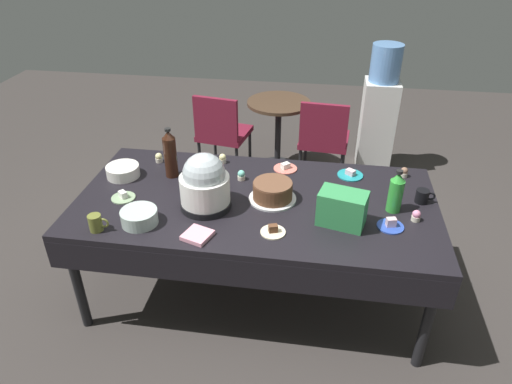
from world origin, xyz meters
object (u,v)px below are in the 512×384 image
at_px(glass_salad_bowl, 139,217).
at_px(cupcake_mint, 416,216).
at_px(slow_cooker, 205,184).
at_px(cupcake_vanilla, 241,175).
at_px(potluck_table, 256,207).
at_px(maroon_chair_left, 221,130).
at_px(dessert_plate_cream, 273,231).
at_px(cupcake_rose, 195,163).
at_px(soda_bottle_cola, 170,154).
at_px(dessert_plate_teal, 350,174).
at_px(coffee_mug_olive, 96,223).
at_px(coffee_mug_black, 423,196).
at_px(dessert_plate_cobalt, 391,225).
at_px(maroon_chair_right, 324,137).
at_px(water_cooler, 379,113).
at_px(round_cafe_table, 278,123).
at_px(cupcake_lemon, 223,159).
at_px(dessert_plate_coral, 285,168).
at_px(cupcake_cocoa, 159,158).
at_px(ceramic_snack_bowl, 123,171).
at_px(soda_carton, 342,208).
at_px(frosted_layer_cake, 273,191).
at_px(cupcake_berry, 404,172).
at_px(coffee_mug_navy, 190,180).
at_px(soda_bottle_lime_soda, 396,192).
at_px(dessert_plate_sage, 123,197).

xyz_separation_m(glass_salad_bowl, cupcake_mint, (1.55, 0.26, -0.01)).
xyz_separation_m(slow_cooker, cupcake_vanilla, (0.15, 0.35, -0.13)).
bearing_deg(potluck_table, maroon_chair_left, 110.01).
xyz_separation_m(slow_cooker, dessert_plate_cream, (0.43, -0.20, -0.15)).
distance_m(cupcake_rose, soda_bottle_cola, 0.23).
bearing_deg(slow_cooker, cupcake_rose, 111.98).
relative_size(dessert_plate_teal, coffee_mug_olive, 1.47).
bearing_deg(coffee_mug_black, potluck_table, -173.39).
relative_size(dessert_plate_cobalt, maroon_chair_right, 0.18).
relative_size(dessert_plate_teal, water_cooler, 0.14).
height_order(maroon_chair_right, round_cafe_table, maroon_chair_right).
bearing_deg(cupcake_lemon, slow_cooker, -88.07).
relative_size(cupcake_mint, maroon_chair_right, 0.08).
height_order(dessert_plate_coral, cupcake_cocoa, cupcake_cocoa).
height_order(dessert_plate_coral, coffee_mug_black, coffee_mug_black).
distance_m(ceramic_snack_bowl, coffee_mug_black, 1.92).
height_order(dessert_plate_cobalt, soda_carton, soda_carton).
bearing_deg(water_cooler, maroon_chair_left, -164.29).
height_order(cupcake_rose, maroon_chair_right, maroon_chair_right).
bearing_deg(ceramic_snack_bowl, water_cooler, 44.86).
bearing_deg(potluck_table, frosted_layer_cake, 6.15).
xyz_separation_m(slow_cooker, maroon_chair_left, (-0.28, 1.67, -0.42)).
bearing_deg(cupcake_cocoa, glass_salad_bowl, -79.61).
distance_m(ceramic_snack_bowl, cupcake_mint, 1.87).
height_order(cupcake_berry, coffee_mug_navy, coffee_mug_navy).
distance_m(frosted_layer_cake, cupcake_mint, 0.84).
height_order(potluck_table, maroon_chair_right, maroon_chair_right).
xyz_separation_m(cupcake_berry, water_cooler, (-0.03, 1.53, -0.19)).
bearing_deg(potluck_table, coffee_mug_olive, -151.25).
bearing_deg(coffee_mug_black, maroon_chair_left, 137.58).
bearing_deg(water_cooler, glass_salad_bowl, -123.29).
xyz_separation_m(cupcake_lemon, maroon_chair_right, (0.70, 1.11, -0.29)).
xyz_separation_m(frosted_layer_cake, dessert_plate_teal, (0.48, 0.37, -0.05)).
xyz_separation_m(soda_bottle_cola, maroon_chair_left, (0.03, 1.34, -0.42)).
bearing_deg(soda_bottle_lime_soda, frosted_layer_cake, 179.06).
xyz_separation_m(cupcake_berry, coffee_mug_navy, (-1.37, -0.34, 0.01)).
distance_m(potluck_table, cupcake_berry, 1.03).
bearing_deg(dessert_plate_cream, cupcake_mint, 16.75).
height_order(cupcake_cocoa, soda_carton, soda_carton).
bearing_deg(cupcake_lemon, dessert_plate_cream, -59.63).
distance_m(soda_bottle_lime_soda, coffee_mug_black, 0.23).
bearing_deg(soda_carton, maroon_chair_right, 107.81).
bearing_deg(dessert_plate_teal, dessert_plate_sage, -160.36).
bearing_deg(cupcake_berry, glass_salad_bowl, -153.39).
bearing_deg(soda_carton, potluck_table, 174.48).
distance_m(cupcake_vanilla, cupcake_rose, 0.36).
bearing_deg(dessert_plate_teal, cupcake_cocoa, -179.95).
height_order(potluck_table, soda_carton, soda_carton).
relative_size(potluck_table, dessert_plate_teal, 12.92).
xyz_separation_m(potluck_table, cupcake_lemon, (-0.30, 0.43, 0.09)).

